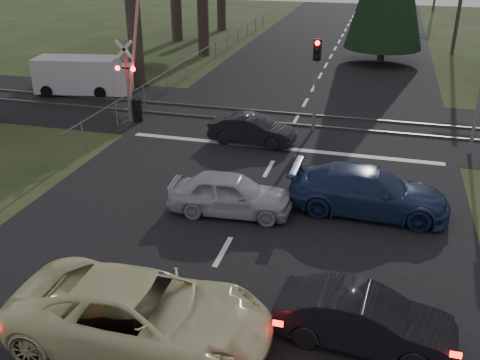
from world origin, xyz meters
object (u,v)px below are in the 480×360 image
(silver_car, at_px, (230,194))
(blue_sedan, at_px, (368,191))
(traffic_signal_center, at_px, (316,69))
(cream_coupe, at_px, (141,314))
(dark_hatchback, at_px, (365,320))
(crossing_signal, at_px, (132,79))
(dark_car_far, at_px, (252,130))
(white_van, at_px, (85,76))

(silver_car, distance_m, blue_sedan, 4.34)
(traffic_signal_center, bearing_deg, cream_coupe, -96.27)
(dark_hatchback, bearing_deg, blue_sedan, 6.90)
(traffic_signal_center, xyz_separation_m, blue_sedan, (2.74, -7.19, -2.08))
(traffic_signal_center, relative_size, cream_coupe, 0.73)
(silver_car, bearing_deg, crossing_signal, 38.14)
(crossing_signal, relative_size, traffic_signal_center, 1.70)
(crossing_signal, distance_m, dark_hatchback, 16.89)
(blue_sedan, height_order, dark_car_far, blue_sedan)
(crossing_signal, relative_size, white_van, 1.31)
(dark_car_far, bearing_deg, white_van, 68.67)
(dark_hatchback, xyz_separation_m, white_van, (-16.00, 16.29, 0.38))
(crossing_signal, bearing_deg, silver_car, -47.64)
(silver_car, bearing_deg, blue_sedan, -78.24)
(blue_sedan, distance_m, dark_car_far, 7.09)
(dark_hatchback, bearing_deg, cream_coupe, 109.70)
(crossing_signal, xyz_separation_m, white_van, (-4.74, 3.79, -1.05))
(silver_car, bearing_deg, dark_car_far, 3.50)
(white_van, bearing_deg, crossing_signal, -49.10)
(cream_coupe, bearing_deg, blue_sedan, -31.50)
(crossing_signal, bearing_deg, traffic_signal_center, 6.15)
(cream_coupe, relative_size, dark_car_far, 1.56)
(traffic_signal_center, relative_size, silver_car, 1.05)
(traffic_signal_center, relative_size, blue_sedan, 0.82)
(traffic_signal_center, height_order, white_van, traffic_signal_center)
(traffic_signal_center, xyz_separation_m, dark_car_far, (-2.28, -2.18, -2.21))
(silver_car, bearing_deg, cream_coupe, 174.23)
(dark_hatchback, height_order, blue_sedan, blue_sedan)
(dark_hatchback, height_order, white_van, white_van)
(dark_hatchback, relative_size, white_van, 0.72)
(cream_coupe, bearing_deg, silver_car, -2.78)
(cream_coupe, xyz_separation_m, white_van, (-11.40, 17.53, 0.22))
(traffic_signal_center, height_order, blue_sedan, traffic_signal_center)
(dark_car_far, bearing_deg, crossing_signal, 81.86)
(silver_car, height_order, white_van, white_van)
(silver_car, relative_size, blue_sedan, 0.78)
(traffic_signal_center, height_order, dark_car_far, traffic_signal_center)
(blue_sedan, relative_size, dark_car_far, 1.38)
(cream_coupe, bearing_deg, traffic_signal_center, -7.50)
(cream_coupe, distance_m, white_van, 20.91)
(crossing_signal, xyz_separation_m, cream_coupe, (6.67, -13.75, -1.27))
(crossing_signal, distance_m, cream_coupe, 15.33)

